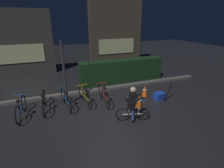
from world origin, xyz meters
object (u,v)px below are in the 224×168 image
(parked_bike_center_right, at_px, (85,96))
(parked_bike_right_mid, at_px, (104,95))
(traffic_cone_near, at_px, (139,102))
(closed_umbrella, at_px, (168,92))
(parked_bike_leftmost, at_px, (21,108))
(traffic_cone_far, at_px, (145,91))
(cyclist, at_px, (132,104))
(parked_bike_center_left, at_px, (66,99))
(parked_bike_left_mid, at_px, (44,102))
(street_post, at_px, (64,75))
(blue_crate, at_px, (159,96))

(parked_bike_center_right, relative_size, parked_bike_right_mid, 0.93)
(traffic_cone_near, bearing_deg, closed_umbrella, 5.79)
(parked_bike_leftmost, distance_m, traffic_cone_far, 5.05)
(parked_bike_center_right, bearing_deg, cyclist, -152.74)
(parked_bike_center_left, relative_size, parked_bike_center_right, 1.02)
(closed_umbrella, bearing_deg, traffic_cone_far, 127.59)
(parked_bike_left_mid, relative_size, parked_bike_right_mid, 0.97)
(closed_umbrella, bearing_deg, traffic_cone_near, 179.47)
(parked_bike_leftmost, height_order, traffic_cone_far, parked_bike_leftmost)
(parked_bike_left_mid, bearing_deg, cyclist, -120.64)
(traffic_cone_near, bearing_deg, parked_bike_center_right, 147.40)
(street_post, distance_m, blue_crate, 4.14)
(traffic_cone_near, height_order, blue_crate, traffic_cone_near)
(parked_bike_left_mid, distance_m, parked_bike_right_mid, 2.36)
(blue_crate, xyz_separation_m, cyclist, (-1.93, -1.06, 0.48))
(parked_bike_leftmost, distance_m, parked_bike_right_mid, 3.12)
(parked_bike_center_left, relative_size, closed_umbrella, 1.92)
(parked_bike_center_left, xyz_separation_m, parked_bike_right_mid, (1.53, -0.17, 0.02))
(traffic_cone_far, bearing_deg, parked_bike_center_left, 175.33)
(parked_bike_leftmost, relative_size, closed_umbrella, 1.90)
(parked_bike_right_mid, bearing_deg, cyclist, -160.61)
(parked_bike_right_mid, relative_size, cyclist, 1.38)
(blue_crate, relative_size, cyclist, 0.35)
(parked_bike_center_right, relative_size, closed_umbrella, 1.88)
(parked_bike_right_mid, bearing_deg, parked_bike_leftmost, 93.16)
(traffic_cone_far, bearing_deg, blue_crate, -44.57)
(street_post, distance_m, parked_bike_center_right, 1.21)
(parked_bike_left_mid, xyz_separation_m, blue_crate, (4.75, -0.79, -0.20))
(parked_bike_right_mid, bearing_deg, traffic_cone_far, -89.90)
(street_post, relative_size, traffic_cone_far, 4.67)
(parked_bike_right_mid, bearing_deg, closed_umbrella, -104.15)
(blue_crate, relative_size, closed_umbrella, 0.52)
(parked_bike_left_mid, bearing_deg, traffic_cone_far, -91.66)
(parked_bike_left_mid, height_order, parked_bike_center_left, parked_bike_left_mid)
(street_post, bearing_deg, parked_bike_left_mid, -172.90)
(parked_bike_leftmost, distance_m, traffic_cone_near, 4.38)
(parked_bike_leftmost, relative_size, parked_bike_right_mid, 0.94)
(cyclist, bearing_deg, parked_bike_center_right, 140.96)
(cyclist, height_order, closed_umbrella, cyclist)
(street_post, xyz_separation_m, parked_bike_center_left, (-0.05, -0.15, -0.97))
(parked_bike_leftmost, relative_size, blue_crate, 3.67)
(blue_crate, xyz_separation_m, closed_umbrella, (0.22, -0.25, 0.24))
(parked_bike_center_left, distance_m, cyclist, 2.71)
(parked_bike_center_right, relative_size, cyclist, 1.28)
(parked_bike_leftmost, relative_size, traffic_cone_near, 2.68)
(parked_bike_left_mid, distance_m, traffic_cone_near, 3.68)
(traffic_cone_far, height_order, blue_crate, traffic_cone_far)
(parked_bike_center_left, relative_size, cyclist, 1.31)
(street_post, bearing_deg, parked_bike_leftmost, -169.94)
(parked_bike_leftmost, distance_m, blue_crate, 5.56)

